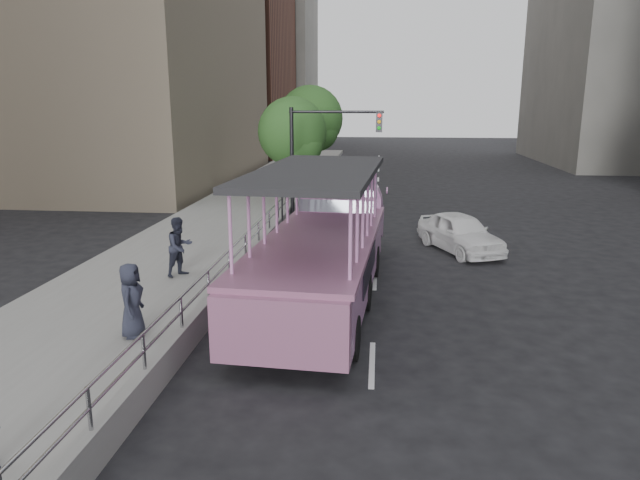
# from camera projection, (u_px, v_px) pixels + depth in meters

# --- Properties ---
(ground) EXTENTS (160.00, 160.00, 0.00)m
(ground) POSITION_uv_depth(u_px,v_px,m) (333.00, 326.00, 14.12)
(ground) COLOR black
(sidewalk) EXTENTS (5.50, 80.00, 0.30)m
(sidewalk) POSITION_uv_depth(u_px,v_px,m) (218.00, 229.00, 24.33)
(sidewalk) COLOR gray
(sidewalk) RESTS_ON ground
(kerb_wall) EXTENTS (0.24, 30.00, 0.36)m
(kerb_wall) POSITION_uv_depth(u_px,v_px,m) (230.00, 280.00, 16.25)
(kerb_wall) COLOR gray
(kerb_wall) RESTS_ON sidewalk
(guardrail) EXTENTS (0.07, 22.00, 0.71)m
(guardrail) POSITION_uv_depth(u_px,v_px,m) (229.00, 257.00, 16.10)
(guardrail) COLOR #A4A4A9
(guardrail) RESTS_ON kerb_wall
(duck_boat) EXTENTS (3.47, 11.53, 3.78)m
(duck_boat) POSITION_uv_depth(u_px,v_px,m) (326.00, 245.00, 16.37)
(duck_boat) COLOR black
(duck_boat) RESTS_ON ground
(car) EXTENTS (3.24, 4.54, 1.44)m
(car) POSITION_uv_depth(u_px,v_px,m) (460.00, 232.00, 21.09)
(car) COLOR white
(car) RESTS_ON ground
(pedestrian_mid) EXTENTS (1.05, 1.10, 1.80)m
(pedestrian_mid) POSITION_uv_depth(u_px,v_px,m) (180.00, 247.00, 17.05)
(pedestrian_mid) COLOR #282B3B
(pedestrian_mid) RESTS_ON sidewalk
(pedestrian_far) EXTENTS (0.63, 0.89, 1.69)m
(pedestrian_far) POSITION_uv_depth(u_px,v_px,m) (131.00, 300.00, 12.59)
(pedestrian_far) COLOR #282B3B
(pedestrian_far) RESTS_ON sidewalk
(parking_sign) EXTENTS (0.18, 0.56, 2.54)m
(parking_sign) POSITION_uv_depth(u_px,v_px,m) (282.00, 198.00, 23.19)
(parking_sign) COLOR black
(parking_sign) RESTS_ON ground
(traffic_signal) EXTENTS (4.20, 0.32, 5.20)m
(traffic_signal) POSITION_uv_depth(u_px,v_px,m) (318.00, 146.00, 25.55)
(traffic_signal) COLOR black
(traffic_signal) RESTS_ON ground
(street_tree_near) EXTENTS (3.52, 3.52, 5.72)m
(street_tree_near) POSITION_uv_depth(u_px,v_px,m) (294.00, 134.00, 28.95)
(street_tree_near) COLOR #3A271A
(street_tree_near) RESTS_ON ground
(street_tree_far) EXTENTS (3.97, 3.97, 6.45)m
(street_tree_far) POSITION_uv_depth(u_px,v_px,m) (312.00, 121.00, 34.62)
(street_tree_far) COLOR #3A271A
(street_tree_far) RESTS_ON ground
(midrise_brick) EXTENTS (18.00, 16.00, 26.00)m
(midrise_brick) POSITION_uv_depth(u_px,v_px,m) (199.00, 28.00, 59.28)
(midrise_brick) COLOR brown
(midrise_brick) RESTS_ON ground
(midrise_stone_b) EXTENTS (16.00, 14.00, 20.00)m
(midrise_stone_b) POSITION_uv_depth(u_px,v_px,m) (252.00, 67.00, 75.25)
(midrise_stone_b) COLOR gray
(midrise_stone_b) RESTS_ON ground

